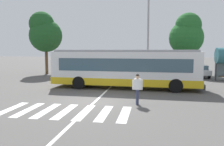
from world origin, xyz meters
TOP-DOWN VIEW (x-y plane):
  - ground_plane at (0.00, 0.00)m, footprint 160.00×160.00m
  - city_transit_bus at (1.44, 5.00)m, footprint 11.72×3.05m
  - pedestrian_crossing_street at (2.73, -0.36)m, footprint 0.58×0.35m
  - parked_car_red at (-4.65, 13.63)m, footprint 2.16×4.63m
  - parked_car_blue at (-2.14, 13.59)m, footprint 2.00×4.56m
  - parked_car_teal at (0.61, 14.25)m, footprint 1.97×4.55m
  - parked_car_charcoal at (3.38, 14.07)m, footprint 2.08×4.60m
  - parked_car_black at (6.15, 13.90)m, footprint 2.09×4.60m
  - parked_car_silver at (8.81, 13.86)m, footprint 1.89×4.51m
  - twin_arm_street_lamp at (3.15, 12.50)m, footprint 3.82×0.32m
  - background_tree_left at (-9.68, 14.24)m, footprint 4.08×4.08m
  - background_tree_right at (7.89, 17.09)m, footprint 4.25×4.25m
  - crosswalk_painted_stripes at (-0.73, -2.42)m, footprint 6.40×2.85m
  - lane_center_line at (0.22, 2.00)m, footprint 0.16×24.00m

SIDE VIEW (x-z plane):
  - ground_plane at x=0.00m, z-range 0.00..0.00m
  - lane_center_line at x=0.22m, z-range 0.00..0.01m
  - crosswalk_painted_stripes at x=-0.73m, z-range 0.00..0.01m
  - parked_car_red at x=-4.65m, z-range 0.09..1.44m
  - parked_car_blue at x=-2.14m, z-range 0.09..1.44m
  - parked_car_teal at x=0.61m, z-range 0.09..1.44m
  - parked_car_charcoal at x=3.38m, z-range 0.09..1.44m
  - parked_car_black at x=6.15m, z-range 0.09..1.44m
  - parked_car_silver at x=8.81m, z-range 0.09..1.44m
  - pedestrian_crossing_street at x=2.73m, z-range 0.11..1.83m
  - city_transit_bus at x=1.44m, z-range 0.06..3.12m
  - background_tree_right at x=7.89m, z-range 1.15..8.76m
  - background_tree_left at x=-9.68m, z-range 1.32..9.08m
  - twin_arm_street_lamp at x=3.15m, z-range 0.99..9.99m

